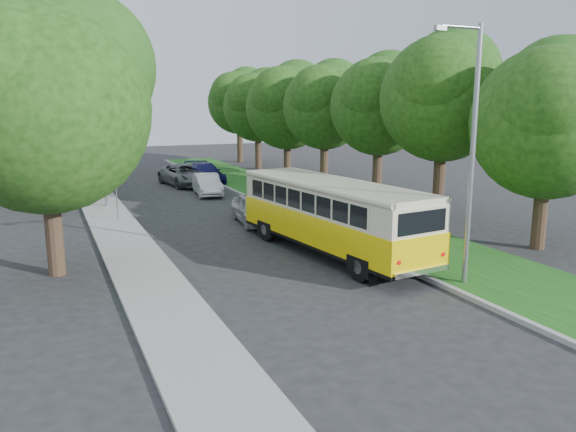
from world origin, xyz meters
name	(u,v)px	position (x,y,z in m)	size (l,w,h in m)	color
ground	(308,281)	(0.00, 0.00, 0.00)	(120.00, 120.00, 0.00)	#242426
curb	(333,235)	(3.60, 5.00, 0.07)	(0.20, 70.00, 0.15)	gray
grass_verge	(379,231)	(5.95, 5.00, 0.07)	(4.50, 70.00, 0.13)	#184F15
sidewalk	(134,257)	(-4.80, 5.00, 0.06)	(2.20, 70.00, 0.12)	gray
treeline	(228,99)	(3.15, 17.99, 5.93)	(24.27, 41.91, 9.46)	#332319
lamppost_near	(470,148)	(4.21, -2.50, 4.37)	(1.71, 0.16, 8.00)	gray
lamppost_far	(100,133)	(-4.70, 16.00, 4.12)	(1.71, 0.16, 7.50)	gray
warning_sign	(116,187)	(-4.50, 11.98, 1.71)	(0.56, 0.10, 2.50)	gray
vintage_bus	(332,218)	(2.19, 2.51, 1.44)	(2.50, 9.72, 2.89)	yellow
car_silver	(255,209)	(1.51, 9.02, 0.70)	(1.65, 4.11, 1.40)	#AFAEB3
car_white	(207,185)	(1.73, 18.14, 0.66)	(1.41, 4.03, 1.33)	silver
car_blue	(205,173)	(3.00, 23.31, 0.72)	(2.02, 4.96, 1.44)	#131456
car_grey	(185,175)	(1.45, 22.75, 0.74)	(2.45, 5.32, 1.48)	#585B60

